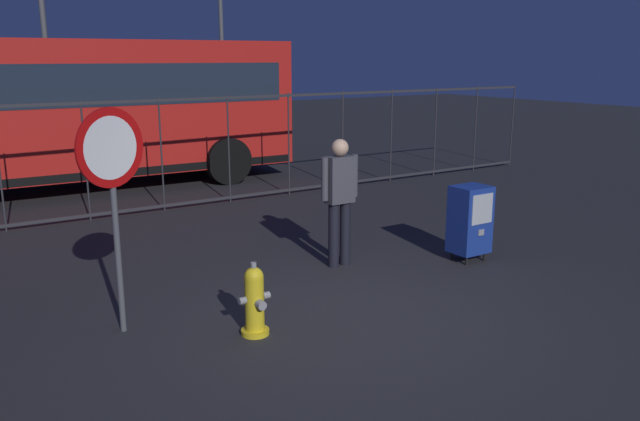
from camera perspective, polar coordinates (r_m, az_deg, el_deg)
ground_plane at (r=6.83m, az=3.42°, el=-9.67°), size 60.00×60.00×0.00m
fire_hydrant at (r=6.41m, az=-5.81°, el=-7.96°), size 0.33×0.32×0.75m
newspaper_box_primary at (r=8.81m, az=13.13°, el=-0.76°), size 0.48×0.42×1.02m
stop_sign at (r=6.41m, az=-17.90°, el=3.09°), size 0.71×0.31×2.23m
pedestrian at (r=8.28m, az=1.75°, el=1.37°), size 0.55×0.22×1.67m
fence_barrier at (r=11.61m, az=-13.84°, el=4.85°), size 18.03×0.04×2.00m
bus_near at (r=14.06m, az=-24.43°, el=8.32°), size 10.56×2.98×3.00m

